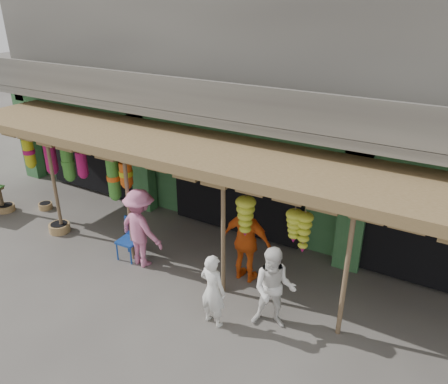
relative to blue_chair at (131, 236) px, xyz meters
The scene contains 11 objects.
ground 1.69m from the blue_chair, ahead, with size 80.00×80.00×0.00m, color #514C47.
building 5.97m from the blue_chair, 72.44° to the left, with size 16.40×6.80×7.00m.
awning 2.68m from the blue_chair, 33.22° to the left, with size 14.00×2.70×2.79m.
blue_chair is the anchor object (origin of this frame).
basket_left 2.51m from the blue_chair, behind, with size 0.54×0.54×0.23m, color olive.
basket_mid 4.82m from the blue_chair, behind, with size 0.49×0.49×0.19m, color olive.
basket_right 4.00m from the blue_chair, behind, with size 0.39×0.39×0.18m, color #997E47.
person_front 3.10m from the blue_chair, 18.80° to the right, with size 0.55×0.36×1.52m, color white.
person_right 3.97m from the blue_chair, ahead, with size 0.82×0.64×1.68m, color white.
person_vendor 2.89m from the blue_chair, 11.85° to the left, with size 1.14×0.47×1.95m, color #E65B15.
person_shopper 0.60m from the blue_chair, 13.18° to the right, with size 1.22×0.70×1.89m, color #D26F97.
Camera 1 is at (4.89, -6.75, 5.82)m, focal length 35.00 mm.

